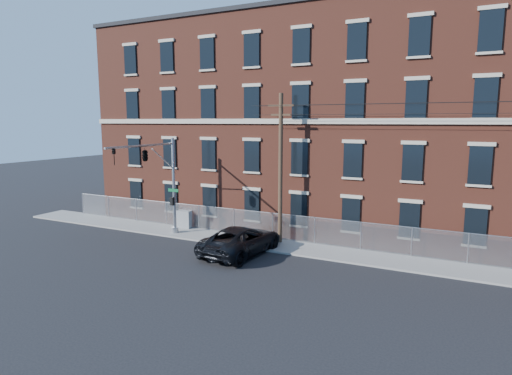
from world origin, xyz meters
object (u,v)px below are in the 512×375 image
Objects in this scene: pickup_truck at (241,240)px; utility_pole_near at (281,166)px; utility_cabinet at (184,219)px; traffic_signal_mast at (152,165)px.

utility_pole_near is at bearing -106.73° from pickup_truck.
utility_cabinet is at bearing 177.22° from utility_pole_near.
utility_pole_near is at bearing -7.76° from utility_cabinet.
utility_cabinet is (-0.23, 3.82, -4.59)m from traffic_signal_mast.
utility_pole_near reaches higher than utility_cabinet.
traffic_signal_mast is 5.19× the size of utility_cabinet.
pickup_truck is (-1.29, -3.18, -4.46)m from utility_pole_near.
pickup_truck reaches higher than utility_cabinet.
utility_pole_near is (8.00, 3.42, -0.05)m from traffic_signal_mast.
utility_cabinet is (-8.23, 0.40, -4.54)m from utility_pole_near.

